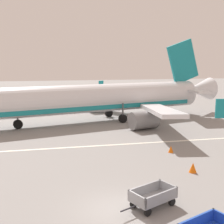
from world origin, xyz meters
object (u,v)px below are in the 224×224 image
(baggage_cart_second_in_row, at_px, (153,196))
(traffic_cone_mid_apron, at_px, (171,149))
(airplane, at_px, (106,98))
(traffic_cone_near_plane, at_px, (193,168))

(baggage_cart_second_in_row, relative_size, traffic_cone_mid_apron, 5.87)
(airplane, xyz_separation_m, traffic_cone_mid_apron, (2.99, -15.17, -2.75))
(airplane, distance_m, baggage_cart_second_in_row, 24.41)
(traffic_cone_near_plane, bearing_deg, airplane, 97.55)
(baggage_cart_second_in_row, height_order, traffic_cone_near_plane, baggage_cart_second_in_row)
(traffic_cone_near_plane, xyz_separation_m, traffic_cone_mid_apron, (0.34, 4.79, -0.07))
(traffic_cone_mid_apron, bearing_deg, traffic_cone_near_plane, -94.08)
(airplane, distance_m, traffic_cone_mid_apron, 15.70)
(airplane, height_order, traffic_cone_near_plane, airplane)
(airplane, distance_m, traffic_cone_near_plane, 20.30)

